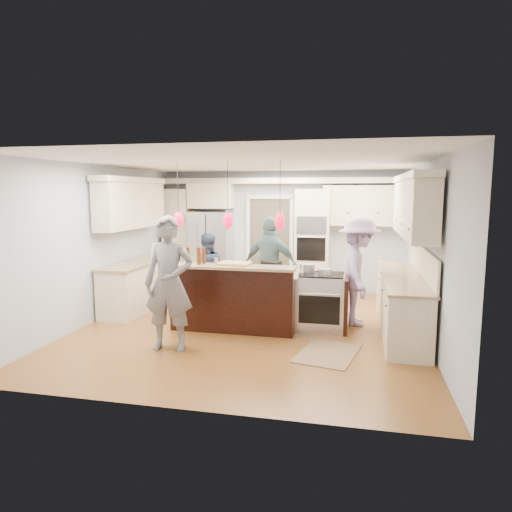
{
  "coord_description": "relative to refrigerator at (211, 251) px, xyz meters",
  "views": [
    {
      "loc": [
        1.65,
        -7.19,
        2.24
      ],
      "look_at": [
        0.0,
        0.35,
        1.15
      ],
      "focal_mm": 32.0,
      "sensor_mm": 36.0,
      "label": 1
    }
  ],
  "objects": [
    {
      "name": "floor_rug",
      "position": [
        2.88,
        -3.66,
        -0.89
      ],
      "size": [
        0.95,
        1.21,
        0.01
      ],
      "primitive_type": "cube",
      "rotation": [
        0.0,
        0.0,
        -0.22
      ],
      "color": "#9B7854",
      "rests_on": "ground"
    },
    {
      "name": "island_range",
      "position": [
        2.71,
        -2.49,
        -0.44
      ],
      "size": [
        0.82,
        0.71,
        0.92
      ],
      "color": "#B7B7BC",
      "rests_on": "ground"
    },
    {
      "name": "person_range_side",
      "position": [
        3.27,
        -2.1,
        0.02
      ],
      "size": [
        0.75,
        1.22,
        1.83
      ],
      "primitive_type": "imported",
      "rotation": [
        0.0,
        0.0,
        1.63
      ],
      "color": "#A58DBE",
      "rests_on": "ground"
    },
    {
      "name": "water_bottle",
      "position": [
        0.46,
        -3.24,
        0.39
      ],
      "size": [
        0.08,
        0.08,
        0.34
      ],
      "primitive_type": "cylinder",
      "rotation": [
        0.0,
        0.0,
        -0.06
      ],
      "color": "silver",
      "rests_on": "kitchen_island"
    },
    {
      "name": "ground_plane",
      "position": [
        1.55,
        -2.64,
        -0.9
      ],
      "size": [
        6.0,
        6.0,
        0.0
      ],
      "primitive_type": "plane",
      "color": "#996529",
      "rests_on": "ground"
    },
    {
      "name": "beer_bottle_a",
      "position": [
        0.65,
        -3.18,
        0.35
      ],
      "size": [
        0.08,
        0.08,
        0.26
      ],
      "primitive_type": "cylinder",
      "rotation": [
        0.0,
        0.0,
        0.29
      ],
      "color": "#4F270E",
      "rests_on": "kitchen_island"
    },
    {
      "name": "person_far_right",
      "position": [
        1.71,
        -1.79,
        0.0
      ],
      "size": [
        1.13,
        0.68,
        1.8
      ],
      "primitive_type": "imported",
      "rotation": [
        0.0,
        0.0,
        2.9
      ],
      "color": "slate",
      "rests_on": "ground"
    },
    {
      "name": "kitchen_island",
      "position": [
        1.3,
        -2.57,
        -0.42
      ],
      "size": [
        2.1,
        1.46,
        1.12
      ],
      "color": "black",
      "rests_on": "ground"
    },
    {
      "name": "oven_column",
      "position": [
        2.3,
        0.03,
        0.25
      ],
      "size": [
        0.72,
        0.69,
        2.3
      ],
      "color": "beige",
      "rests_on": "ground"
    },
    {
      "name": "pot_large",
      "position": [
        2.44,
        -2.44,
        0.09
      ],
      "size": [
        0.25,
        0.25,
        0.15
      ],
      "primitive_type": "cylinder",
      "color": "#B7B7BC",
      "rests_on": "island_range"
    },
    {
      "name": "beer_bottle_c",
      "position": [
        0.88,
        -3.08,
        0.35
      ],
      "size": [
        0.06,
        0.06,
        0.25
      ],
      "primitive_type": "cylinder",
      "rotation": [
        0.0,
        0.0,
        0.0
      ],
      "color": "#4F270E",
      "rests_on": "kitchen_island"
    },
    {
      "name": "left_cabinets",
      "position": [
        -0.89,
        -1.84,
        0.16
      ],
      "size": [
        0.64,
        2.3,
        2.51
      ],
      "color": "beige",
      "rests_on": "ground"
    },
    {
      "name": "person_bar_end",
      "position": [
        0.65,
        -3.93,
        0.06
      ],
      "size": [
        0.74,
        0.53,
        1.92
      ],
      "primitive_type": "imported",
      "rotation": [
        0.0,
        0.0,
        0.1
      ],
      "color": "slate",
      "rests_on": "ground"
    },
    {
      "name": "refrigerator",
      "position": [
        0.0,
        0.0,
        0.0
      ],
      "size": [
        0.9,
        0.7,
        1.8
      ],
      "primitive_type": "cube",
      "color": "#B7B7BC",
      "rests_on": "ground"
    },
    {
      "name": "right_counter_run",
      "position": [
        3.99,
        -2.34,
        0.16
      ],
      "size": [
        0.64,
        3.1,
        2.51
      ],
      "color": "beige",
      "rests_on": "ground"
    },
    {
      "name": "person_far_left",
      "position": [
        0.45,
        -1.67,
        -0.17
      ],
      "size": [
        0.89,
        0.81,
        1.47
      ],
      "primitive_type": "imported",
      "rotation": [
        0.0,
        0.0,
        3.6
      ],
      "color": "navy",
      "rests_on": "ground"
    },
    {
      "name": "drink_can",
      "position": [
        1.12,
        -3.2,
        0.28
      ],
      "size": [
        0.07,
        0.07,
        0.12
      ],
      "primitive_type": "cylinder",
      "rotation": [
        0.0,
        0.0,
        0.12
      ],
      "color": "#B7B7BC",
      "rests_on": "kitchen_island"
    },
    {
      "name": "cutting_board",
      "position": [
        1.39,
        -3.11,
        0.24
      ],
      "size": [
        0.52,
        0.39,
        0.04
      ],
      "primitive_type": "cube",
      "rotation": [
        0.0,
        0.0,
        -0.11
      ],
      "color": "tan",
      "rests_on": "kitchen_island"
    },
    {
      "name": "room_shell",
      "position": [
        1.55,
        -2.64,
        0.92
      ],
      "size": [
        5.54,
        6.04,
        2.72
      ],
      "color": "#B2BCC6",
      "rests_on": "ground"
    },
    {
      "name": "pendant_lights",
      "position": [
        1.3,
        -3.15,
        0.9
      ],
      "size": [
        1.75,
        0.15,
        1.03
      ],
      "color": "black",
      "rests_on": "ground"
    },
    {
      "name": "beer_bottle_b",
      "position": [
        0.84,
        -3.2,
        0.35
      ],
      "size": [
        0.08,
        0.08,
        0.27
      ],
      "primitive_type": "cylinder",
      "rotation": [
        0.0,
        0.0,
        0.28
      ],
      "color": "#4F270E",
      "rests_on": "kitchen_island"
    },
    {
      "name": "pot_small",
      "position": [
        2.75,
        -2.6,
        0.07
      ],
      "size": [
        0.22,
        0.22,
        0.11
      ],
      "primitive_type": "cylinder",
      "color": "#B7B7BC",
      "rests_on": "island_range"
    },
    {
      "name": "back_upper_cabinets",
      "position": [
        0.8,
        0.12,
        0.77
      ],
      "size": [
        5.3,
        0.61,
        2.54
      ],
      "color": "beige",
      "rests_on": "ground"
    }
  ]
}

